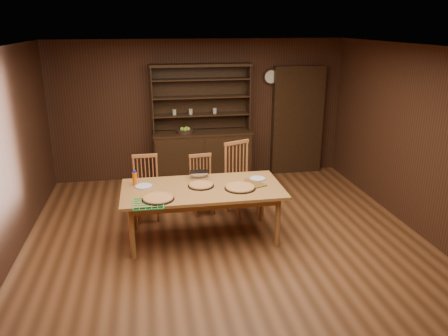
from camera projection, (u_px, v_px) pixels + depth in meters
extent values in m
plane|color=brown|center=(229.00, 248.00, 5.87)|extent=(6.00, 6.00, 0.00)
plane|color=white|center=(230.00, 48.00, 5.04)|extent=(6.00, 6.00, 0.00)
plane|color=#3C1F13|center=(200.00, 110.00, 8.26)|extent=(5.50, 0.00, 5.50)
plane|color=#3C1F13|center=(321.00, 297.00, 2.66)|extent=(5.50, 0.00, 5.50)
plane|color=#3C1F13|center=(429.00, 145.00, 5.91)|extent=(0.00, 6.00, 6.00)
cube|color=black|center=(203.00, 157.00, 8.28)|extent=(1.80, 0.50, 0.90)
cube|color=black|center=(202.00, 133.00, 8.13)|extent=(1.84, 0.52, 0.04)
cube|color=black|center=(200.00, 97.00, 8.15)|extent=(1.80, 0.02, 1.20)
cube|color=black|center=(152.00, 100.00, 7.86)|extent=(0.02, 0.32, 1.20)
cube|color=black|center=(248.00, 97.00, 8.15)|extent=(0.02, 0.32, 1.20)
cube|color=black|center=(201.00, 65.00, 7.82)|extent=(1.84, 0.34, 0.05)
cylinder|color=#A9A58F|center=(174.00, 112.00, 8.00)|extent=(0.07, 0.07, 0.10)
cylinder|color=#A9A58F|center=(191.00, 112.00, 8.05)|extent=(0.07, 0.07, 0.10)
cube|color=black|center=(297.00, 120.00, 8.55)|extent=(1.00, 0.18, 2.10)
cylinder|color=black|center=(271.00, 77.00, 8.25)|extent=(0.30, 0.04, 0.30)
cylinder|color=#EFE9CB|center=(271.00, 77.00, 8.23)|extent=(0.24, 0.01, 0.24)
cube|color=#A67739|center=(202.00, 189.00, 5.93)|extent=(2.17, 1.09, 0.04)
cylinder|color=#A67739|center=(132.00, 233.00, 5.50)|extent=(0.07, 0.07, 0.71)
cylinder|color=#A67739|center=(133.00, 207.00, 6.27)|extent=(0.07, 0.07, 0.71)
cylinder|color=#A67739|center=(278.00, 222.00, 5.82)|extent=(0.07, 0.07, 0.71)
cylinder|color=#A67739|center=(262.00, 198.00, 6.59)|extent=(0.07, 0.07, 0.71)
cube|color=#C37143|center=(147.00, 193.00, 6.63)|extent=(0.41, 0.39, 0.04)
cylinder|color=#C37143|center=(137.00, 211.00, 6.54)|extent=(0.03, 0.03, 0.39)
cylinder|color=#C37143|center=(137.00, 203.00, 6.81)|extent=(0.03, 0.03, 0.39)
cylinder|color=#C37143|center=(158.00, 209.00, 6.59)|extent=(0.03, 0.03, 0.39)
cylinder|color=#C37143|center=(157.00, 202.00, 6.86)|extent=(0.03, 0.03, 0.39)
cube|color=#C37143|center=(145.00, 156.00, 6.61)|extent=(0.38, 0.04, 0.05)
cube|color=#C37143|center=(203.00, 189.00, 6.86)|extent=(0.42, 0.40, 0.04)
cylinder|color=#C37143|center=(196.00, 206.00, 6.76)|extent=(0.03, 0.03, 0.36)
cylinder|color=#C37143|center=(192.00, 199.00, 7.01)|extent=(0.03, 0.03, 0.36)
cylinder|color=#C37143|center=(214.00, 203.00, 6.84)|extent=(0.03, 0.03, 0.36)
cylinder|color=#C37143|center=(210.00, 197.00, 7.08)|extent=(0.03, 0.03, 0.36)
cube|color=#C37143|center=(200.00, 155.00, 6.83)|extent=(0.36, 0.08, 0.05)
cube|color=#C37143|center=(243.00, 184.00, 6.80)|extent=(0.60, 0.59, 0.04)
cylinder|color=#C37143|center=(239.00, 205.00, 6.65)|extent=(0.04, 0.04, 0.46)
cylinder|color=#C37143|center=(228.00, 198.00, 6.92)|extent=(0.04, 0.04, 0.46)
cylinder|color=#C37143|center=(258.00, 200.00, 6.83)|extent=(0.04, 0.04, 0.46)
cylinder|color=#C37143|center=(246.00, 194.00, 7.10)|extent=(0.04, 0.04, 0.46)
cube|color=#C37143|center=(237.00, 143.00, 6.75)|extent=(0.43, 0.20, 0.05)
cylinder|color=black|center=(158.00, 199.00, 5.53)|extent=(0.41, 0.41, 0.01)
cylinder|color=tan|center=(158.00, 198.00, 5.52)|extent=(0.38, 0.38, 0.02)
torus|color=#C48946|center=(158.00, 198.00, 5.52)|extent=(0.39, 0.39, 0.03)
cylinder|color=black|center=(240.00, 188.00, 5.89)|extent=(0.42, 0.42, 0.01)
cylinder|color=tan|center=(240.00, 187.00, 5.88)|extent=(0.39, 0.39, 0.02)
torus|color=#C48946|center=(240.00, 187.00, 5.88)|extent=(0.40, 0.40, 0.03)
cylinder|color=black|center=(201.00, 186.00, 5.97)|extent=(0.36, 0.36, 0.01)
cylinder|color=tan|center=(201.00, 185.00, 5.97)|extent=(0.32, 0.32, 0.02)
torus|color=#C48946|center=(201.00, 185.00, 5.97)|extent=(0.33, 0.33, 0.03)
cylinder|color=silver|center=(144.00, 186.00, 5.95)|extent=(0.24, 0.24, 0.01)
torus|color=#3946AB|center=(144.00, 186.00, 5.95)|extent=(0.24, 0.24, 0.01)
cylinder|color=silver|center=(257.00, 179.00, 6.24)|extent=(0.23, 0.23, 0.01)
torus|color=#3946AB|center=(257.00, 178.00, 6.24)|extent=(0.24, 0.24, 0.01)
cube|color=white|center=(199.00, 175.00, 6.27)|extent=(0.26, 0.19, 0.10)
cylinder|color=#DB5B0B|center=(135.00, 179.00, 5.99)|extent=(0.07, 0.07, 0.18)
cylinder|color=#1320A1|center=(134.00, 172.00, 5.95)|extent=(0.04, 0.04, 0.03)
cube|color=#A21812|center=(257.00, 185.00, 6.01)|extent=(0.25, 0.25, 0.01)
cube|color=#A21812|center=(251.00, 182.00, 6.12)|extent=(0.27, 0.27, 0.01)
cylinder|color=black|center=(185.00, 132.00, 8.02)|extent=(0.31, 0.31, 0.06)
sphere|color=#92B731|center=(182.00, 129.00, 7.99)|extent=(0.08, 0.08, 0.08)
sphere|color=#92B731|center=(186.00, 128.00, 8.03)|extent=(0.08, 0.08, 0.08)
sphere|color=#92B731|center=(185.00, 130.00, 7.95)|extent=(0.08, 0.08, 0.08)
sphere|color=#92B731|center=(188.00, 129.00, 7.99)|extent=(0.08, 0.08, 0.08)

